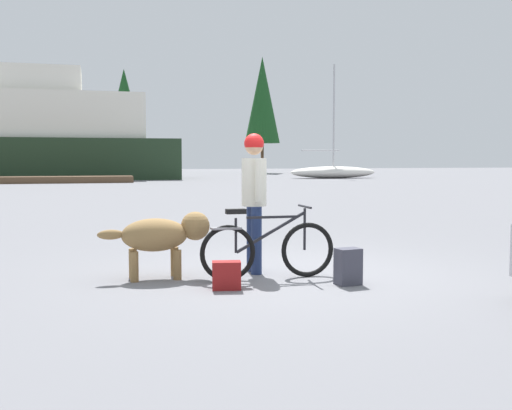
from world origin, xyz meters
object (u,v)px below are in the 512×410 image
Objects in this scene: person_cyclist at (254,188)px; backpack at (348,266)px; ferry_boat at (7,138)px; sailboat_moored at (333,172)px; dog at (162,235)px; bicycle at (267,249)px; handbag_pannier at (226,275)px.

person_cyclist reaches higher than backpack.
ferry_boat is at bearing 101.46° from person_cyclist.
person_cyclist is at bearing -113.90° from sailboat_moored.
dog is at bearing 155.47° from backpack.
bicycle is 1.30m from dog.
backpack is at bearing -77.62° from ferry_boat.
backpack is 40.57m from ferry_boat.
backpack is (0.87, -1.01, -0.88)m from person_cyclist.
ferry_boat is 23.77m from sailboat_moored.
dog is at bearing -176.26° from person_cyclist.
ferry_boat is (-8.68, 39.54, 2.75)m from backpack.
handbag_pannier is (-0.61, -0.44, -0.21)m from bicycle.
sailboat_moored is at bearing 65.89° from handbag_pannier.
backpack is at bearing -4.68° from handbag_pannier.
ferry_boat is at bearing 102.38° from backpack.
backpack is 39.10m from sailboat_moored.
ferry_boat reaches higher than person_cyclist.
person_cyclist is at bearing -78.54° from ferry_boat.
bicycle reaches higher than handbag_pannier.
backpack is at bearing -34.34° from bicycle.
bicycle is 1.24× the size of dog.
sailboat_moored is at bearing 66.10° from person_cyclist.
handbag_pannier is (0.62, -0.82, -0.38)m from dog.
ferry_boat reaches higher than dog.
sailboat_moored is at bearing 64.56° from dog.
ferry_boat is at bearing 99.74° from dog.
sailboat_moored reaches higher than bicycle.
bicycle is 0.85m from person_cyclist.
person_cyclist is 0.07× the size of ferry_boat.
handbag_pannier is at bearing -79.58° from ferry_boat.
person_cyclist is 0.21× the size of sailboat_moored.
person_cyclist is 38.51m from sailboat_moored.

